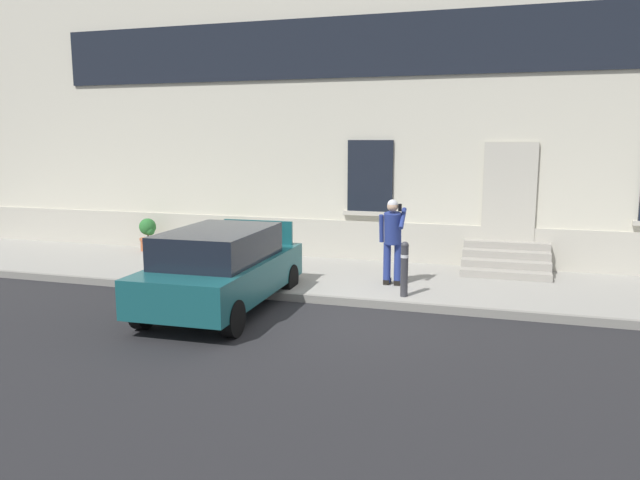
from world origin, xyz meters
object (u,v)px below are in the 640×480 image
hatchback_car_teal (222,267)px  planter_cream (224,238)px  bollard_far_left (240,257)px  planter_terracotta (148,234)px  bollard_near_person (404,267)px  person_on_phone (393,236)px

hatchback_car_teal → planter_cream: 4.51m
hatchback_car_teal → bollard_far_left: bearing=101.8°
hatchback_car_teal → bollard_far_left: 1.39m
bollard_far_left → planter_terracotta: 4.76m
bollard_near_person → planter_terracotta: 7.75m
person_on_phone → hatchback_car_teal: bearing=-143.4°
bollard_near_person → planter_cream: bollard_near_person is taller
planter_terracotta → planter_cream: bearing=-1.0°
bollard_far_left → planter_cream: (-1.66, 2.70, -0.11)m
person_on_phone → bollard_near_person: bearing=-67.2°
bollard_near_person → planter_cream: size_ratio=1.22×
planter_terracotta → planter_cream: same height
planter_terracotta → person_on_phone: bearing=-15.6°
bollard_near_person → planter_terracotta: size_ratio=1.22×
hatchback_car_teal → bollard_near_person: (3.07, 1.36, -0.08)m
bollard_far_left → planter_terracotta: size_ratio=1.22×
bollard_far_left → person_on_phone: size_ratio=0.60×
hatchback_car_teal → planter_cream: size_ratio=4.78×
bollard_far_left → person_on_phone: person_on_phone is taller
bollard_near_person → planter_cream: bearing=151.7°
bollard_far_left → hatchback_car_teal: bearing=-78.2°
hatchback_car_teal → bollard_far_left: size_ratio=3.93×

